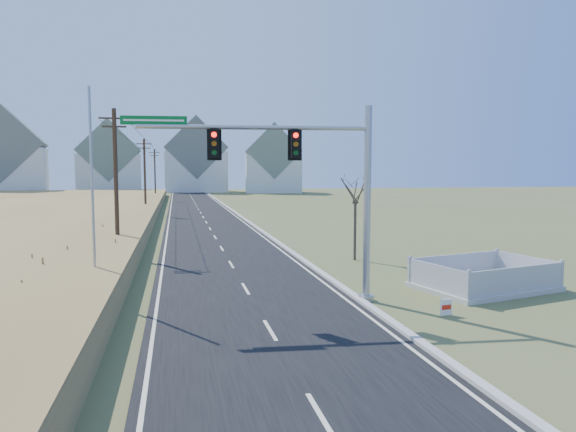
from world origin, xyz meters
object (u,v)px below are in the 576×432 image
at_px(open_sign, 446,307).
at_px(flagpole, 93,215).
at_px(fence_enclosure, 483,283).
at_px(traffic_signal_mast, 320,184).
at_px(bare_tree, 355,188).

distance_m(open_sign, flagpole, 14.24).
relative_size(fence_enclosure, flagpole, 0.74).
distance_m(fence_enclosure, flagpole, 16.98).
distance_m(traffic_signal_mast, open_sign, 6.55).
distance_m(traffic_signal_mast, flagpole, 9.30).
relative_size(flagpole, bare_tree, 1.64).
relative_size(traffic_signal_mast, bare_tree, 1.86).
height_order(traffic_signal_mast, open_sign, traffic_signal_mast).
distance_m(traffic_signal_mast, bare_tree, 10.09).
bearing_deg(bare_tree, flagpole, -155.08).
relative_size(fence_enclosure, bare_tree, 1.22).
relative_size(open_sign, bare_tree, 0.11).
bearing_deg(open_sign, bare_tree, 80.37).
bearing_deg(fence_enclosure, flagpole, 160.32).
xyz_separation_m(fence_enclosure, bare_tree, (-3.07, 8.24, 3.95)).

